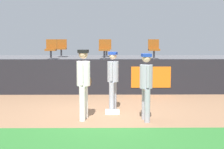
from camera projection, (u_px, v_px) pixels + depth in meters
ground_plane at (102, 115)px, 9.07m from camera, size 60.00×60.00×0.00m
grass_foreground_strip at (99, 147)px, 6.30m from camera, size 18.00×2.80×0.01m
first_base at (112, 112)px, 9.23m from camera, size 0.40×0.40×0.08m
player_fielder_home at (84, 79)px, 8.41m from camera, size 0.41×0.55×1.83m
player_runner_visitor at (146, 82)px, 8.27m from camera, size 0.37×0.48×1.73m
player_coach_visitor at (113, 77)px, 9.57m from camera, size 0.40×0.47×1.73m
field_wall at (104, 77)px, 12.37m from camera, size 18.00×0.26×1.34m
bleacher_platform at (104, 71)px, 14.93m from camera, size 18.00×4.80×1.25m
seat_back_center at (107, 47)px, 15.48m from camera, size 0.45×0.44×0.84m
seat_front_right at (154, 48)px, 13.72m from camera, size 0.46×0.44×0.84m
seat_front_center at (104, 48)px, 13.69m from camera, size 0.47×0.44×0.84m
seat_back_left at (61, 47)px, 15.46m from camera, size 0.48×0.44×0.84m
seat_front_left at (51, 48)px, 13.67m from camera, size 0.45×0.44×0.84m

